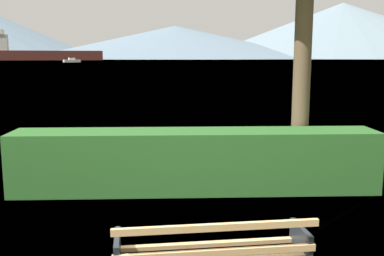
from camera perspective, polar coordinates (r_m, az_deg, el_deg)
name	(u,v)px	position (r m, az deg, el deg)	size (l,w,h in m)	color
water_surface	(176,60)	(310.63, -2.16, 8.80)	(620.00, 620.00, 0.00)	#6B8EA3
hedge_row	(195,161)	(7.75, 0.41, -4.28)	(6.36, 0.89, 1.07)	#285B23
cargo_ship_large	(29,52)	(324.46, -20.47, 9.25)	(85.65, 30.57, 20.34)	#471E19
fishing_boat_near	(72,61)	(196.56, -15.35, 8.44)	(7.33, 5.41, 2.02)	silver
distant_hills	(125,29)	(591.97, -8.72, 12.55)	(931.57, 412.84, 89.24)	slate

